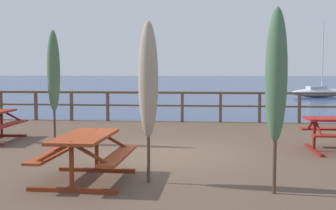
% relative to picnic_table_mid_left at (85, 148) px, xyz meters
% --- Properties ---
extents(ground_plane, '(600.00, 600.00, 0.00)m').
position_rel_picnic_table_mid_left_xyz_m(ground_plane, '(1.02, 2.50, -1.29)').
color(ground_plane, navy).
extents(wooden_deck, '(16.88, 12.38, 0.74)m').
position_rel_picnic_table_mid_left_xyz_m(wooden_deck, '(1.02, 2.50, -0.92)').
color(wooden_deck, brown).
rests_on(wooden_deck, ground).
extents(railing_waterside_far, '(16.68, 0.10, 1.09)m').
position_rel_picnic_table_mid_left_xyz_m(railing_waterside_far, '(1.02, 8.54, 0.18)').
color(railing_waterside_far, brown).
rests_on(railing_waterside_far, wooden_deck).
extents(picnic_table_mid_left, '(1.42, 1.70, 0.78)m').
position_rel_picnic_table_mid_left_xyz_m(picnic_table_mid_left, '(0.00, 0.00, 0.00)').
color(picnic_table_mid_left, '#993819').
rests_on(picnic_table_mid_left, wooden_deck).
extents(patio_umbrella_tall_back_right, '(0.32, 0.32, 2.73)m').
position_rel_picnic_table_mid_left_xyz_m(patio_umbrella_tall_back_right, '(2.98, -0.42, 1.18)').
color(patio_umbrella_tall_back_right, '#4C3828').
rests_on(patio_umbrella_tall_back_right, wooden_deck).
extents(patio_umbrella_tall_back_left, '(0.32, 0.32, 2.61)m').
position_rel_picnic_table_mid_left_xyz_m(patio_umbrella_tall_back_left, '(1.04, 0.03, 1.11)').
color(patio_umbrella_tall_back_left, '#4C3828').
rests_on(patio_umbrella_tall_back_left, wooden_deck).
extents(patio_umbrella_short_mid, '(0.32, 0.32, 2.84)m').
position_rel_picnic_table_mid_left_xyz_m(patio_umbrella_short_mid, '(-1.88, 3.56, 1.26)').
color(patio_umbrella_short_mid, '#4C3828').
rests_on(patio_umbrella_short_mid, wooden_deck).
extents(sailboat_distant, '(6.23, 3.13, 7.72)m').
position_rel_picnic_table_mid_left_xyz_m(sailboat_distant, '(13.05, 37.63, -0.78)').
color(sailboat_distant, silver).
rests_on(sailboat_distant, ground).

